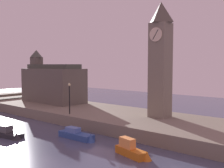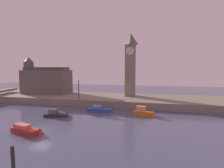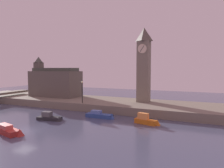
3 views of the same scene
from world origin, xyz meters
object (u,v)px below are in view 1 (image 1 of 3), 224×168
boat_tour_blue (79,136)px  boat_barge_dark (10,134)px  clock_tower (160,58)px  boat_patrol_orange (133,151)px  streetlamp (69,95)px  parliament_hall (52,83)px

boat_tour_blue → boat_barge_dark: bearing=-144.6°
boat_tour_blue → boat_barge_dark: (-6.62, -4.71, -0.02)m
clock_tower → boat_patrol_orange: bearing=-71.2°
streetlamp → boat_patrol_orange: streetlamp is taller
clock_tower → boat_barge_dark: bearing=-124.9°
clock_tower → boat_barge_dark: size_ratio=3.13×
clock_tower → parliament_hall: (-22.59, -0.28, -4.29)m
boat_barge_dark → boat_patrol_orange: bearing=15.2°
streetlamp → boat_barge_dark: streetlamp is taller
clock_tower → boat_tour_blue: (-4.10, -10.63, -8.81)m
boat_barge_dark → parliament_hall: bearing=128.3°
parliament_hall → streetlamp: (11.98, -6.15, -0.79)m
streetlamp → boat_patrol_orange: size_ratio=1.05×
boat_barge_dark → boat_tour_blue: bearing=35.4°
boat_tour_blue → boat_barge_dark: size_ratio=1.10×
clock_tower → boat_patrol_orange: (3.87, -11.39, -8.66)m
boat_patrol_orange → boat_barge_dark: 15.11m
boat_tour_blue → boat_patrol_orange: bearing=-5.4°
parliament_hall → boat_patrol_orange: (26.46, -11.10, -4.37)m
clock_tower → boat_barge_dark: 20.69m
boat_tour_blue → streetlamp: bearing=147.2°
clock_tower → boat_patrol_orange: clock_tower is taller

